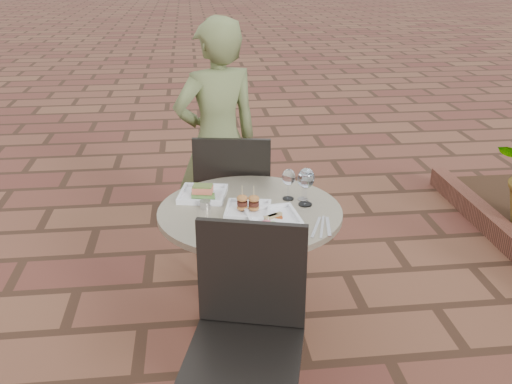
{
  "coord_description": "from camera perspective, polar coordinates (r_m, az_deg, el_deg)",
  "views": [
    {
      "loc": [
        -0.51,
        -2.63,
        1.89
      ],
      "look_at": [
        -0.22,
        -0.12,
        0.82
      ],
      "focal_mm": 40.0,
      "sensor_mm": 36.0,
      "label": 1
    }
  ],
  "objects": [
    {
      "name": "wine_glass_right",
      "position": [
        2.79,
        5.04,
        1.29
      ],
      "size": [
        0.08,
        0.08,
        0.19
      ],
      "color": "white",
      "rests_on": "cafe_table"
    },
    {
      "name": "chair_far",
      "position": [
        3.41,
        -2.22,
        -0.23
      ],
      "size": [
        0.51,
        0.51,
        0.93
      ],
      "rotation": [
        0.0,
        0.0,
        2.98
      ],
      "color": "black",
      "rests_on": "ground"
    },
    {
      "name": "cutlery_set",
      "position": [
        2.62,
        6.64,
        -3.47
      ],
      "size": [
        0.15,
        0.25,
        0.0
      ],
      "primitive_type": null,
      "rotation": [
        0.0,
        0.0,
        -0.24
      ],
      "color": "silver",
      "rests_on": "cafe_table"
    },
    {
      "name": "chair_near",
      "position": [
        2.3,
        -0.84,
        -12.73
      ],
      "size": [
        0.54,
        0.54,
        0.93
      ],
      "rotation": [
        0.0,
        0.0,
        -0.26
      ],
      "color": "black",
      "rests_on": "ground"
    },
    {
      "name": "wine_glass_mid",
      "position": [
        2.86,
        3.28,
        1.41
      ],
      "size": [
        0.07,
        0.07,
        0.16
      ],
      "color": "white",
      "rests_on": "cafe_table"
    },
    {
      "name": "plate_sliders",
      "position": [
        2.74,
        -0.8,
        -1.53
      ],
      "size": [
        0.25,
        0.25,
        0.14
      ],
      "rotation": [
        0.0,
        0.0,
        -0.19
      ],
      "color": "white",
      "rests_on": "cafe_table"
    },
    {
      "name": "plate_tuna",
      "position": [
        2.66,
        1.68,
        -2.54
      ],
      "size": [
        0.26,
        0.26,
        0.03
      ],
      "rotation": [
        0.0,
        0.0,
        0.11
      ],
      "color": "white",
      "rests_on": "cafe_table"
    },
    {
      "name": "plate_salmon",
      "position": [
        2.93,
        -5.34,
        -0.14
      ],
      "size": [
        0.27,
        0.27,
        0.06
      ],
      "rotation": [
        0.0,
        0.0,
        -0.2
      ],
      "color": "white",
      "rests_on": "cafe_table"
    },
    {
      "name": "cafe_table",
      "position": [
        2.89,
        -0.59,
        -6.17
      ],
      "size": [
        0.9,
        0.9,
        0.73
      ],
      "color": "gray",
      "rests_on": "ground"
    },
    {
      "name": "ground",
      "position": [
        3.28,
        3.7,
        -12.29
      ],
      "size": [
        60.0,
        60.0,
        0.0
      ],
      "primitive_type": "plane",
      "color": "brown",
      "rests_on": "ground"
    },
    {
      "name": "wine_glass_far",
      "position": [
        2.86,
        4.77,
        1.2
      ],
      "size": [
        0.06,
        0.06,
        0.15
      ],
      "color": "white",
      "rests_on": "cafe_table"
    },
    {
      "name": "diner",
      "position": [
        3.63,
        -3.86,
        5.0
      ],
      "size": [
        0.66,
        0.54,
        1.55
      ],
      "primitive_type": "imported",
      "rotation": [
        0.0,
        0.0,
        3.49
      ],
      "color": "#576135",
      "rests_on": "ground"
    },
    {
      "name": "steel_ramekin",
      "position": [
        2.79,
        -5.09,
        -1.25
      ],
      "size": [
        0.06,
        0.06,
        0.04
      ],
      "primitive_type": "cylinder",
      "rotation": [
        0.0,
        0.0,
        0.05
      ],
      "color": "silver",
      "rests_on": "cafe_table"
    }
  ]
}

